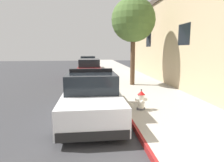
{
  "coord_description": "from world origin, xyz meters",
  "views": [
    {
      "loc": [
        -1.34,
        -1.73,
        2.35
      ],
      "look_at": [
        -0.37,
        6.54,
        1.0
      ],
      "focal_mm": 31.43,
      "sensor_mm": 36.0,
      "label": 1
    }
  ],
  "objects_px": {
    "parked_car_silver_ahead": "(89,69)",
    "police_cruiser": "(91,95)",
    "fire_hydrant": "(141,100)",
    "parked_car_dark_far": "(88,63)",
    "street_tree": "(133,20)"
  },
  "relations": [
    {
      "from": "parked_car_silver_ahead",
      "to": "police_cruiser",
      "type": "bearing_deg",
      "value": -89.71
    },
    {
      "from": "parked_car_silver_ahead",
      "to": "street_tree",
      "type": "height_order",
      "value": "street_tree"
    },
    {
      "from": "parked_car_silver_ahead",
      "to": "street_tree",
      "type": "bearing_deg",
      "value": -58.36
    },
    {
      "from": "fire_hydrant",
      "to": "police_cruiser",
      "type": "bearing_deg",
      "value": 179.76
    },
    {
      "from": "parked_car_dark_far",
      "to": "police_cruiser",
      "type": "bearing_deg",
      "value": -89.43
    },
    {
      "from": "police_cruiser",
      "to": "fire_hydrant",
      "type": "distance_m",
      "value": 1.83
    },
    {
      "from": "police_cruiser",
      "to": "parked_car_dark_far",
      "type": "bearing_deg",
      "value": 90.57
    },
    {
      "from": "police_cruiser",
      "to": "parked_car_dark_far",
      "type": "relative_size",
      "value": 1.0
    },
    {
      "from": "police_cruiser",
      "to": "street_tree",
      "type": "distance_m",
      "value": 6.6
    },
    {
      "from": "police_cruiser",
      "to": "parked_car_dark_far",
      "type": "xyz_separation_m",
      "value": [
        -0.17,
        16.82,
        -0.0
      ]
    },
    {
      "from": "parked_car_dark_far",
      "to": "street_tree",
      "type": "xyz_separation_m",
      "value": [
        2.78,
        -11.74,
        3.32
      ]
    },
    {
      "from": "parked_car_silver_ahead",
      "to": "fire_hydrant",
      "type": "xyz_separation_m",
      "value": [
        1.86,
        -9.4,
        -0.23
      ]
    },
    {
      "from": "police_cruiser",
      "to": "street_tree",
      "type": "height_order",
      "value": "street_tree"
    },
    {
      "from": "police_cruiser",
      "to": "parked_car_silver_ahead",
      "type": "relative_size",
      "value": 1.0
    },
    {
      "from": "parked_car_silver_ahead",
      "to": "fire_hydrant",
      "type": "relative_size",
      "value": 6.37
    }
  ]
}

